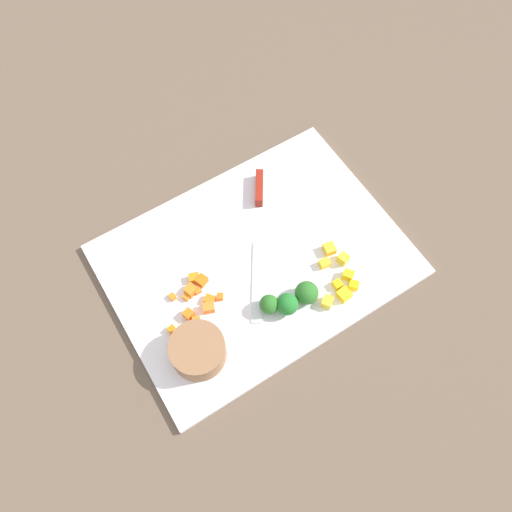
% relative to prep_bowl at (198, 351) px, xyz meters
% --- Properties ---
extents(ground_plane, '(4.00, 4.00, 0.00)m').
position_rel_prep_bowl_xyz_m(ground_plane, '(-0.17, -0.10, -0.04)').
color(ground_plane, brown).
extents(cutting_board, '(0.52, 0.38, 0.01)m').
position_rel_prep_bowl_xyz_m(cutting_board, '(-0.17, -0.10, -0.03)').
color(cutting_board, white).
rests_on(cutting_board, ground_plane).
extents(prep_bowl, '(0.09, 0.09, 0.05)m').
position_rel_prep_bowl_xyz_m(prep_bowl, '(0.00, 0.00, 0.00)').
color(prep_bowl, '#906543').
rests_on(prep_bowl, cutting_board).
extents(chef_knife, '(0.18, 0.26, 0.02)m').
position_rel_prep_bowl_xyz_m(chef_knife, '(-0.23, -0.17, -0.02)').
color(chef_knife, silver).
rests_on(chef_knife, cutting_board).
extents(carrot_dice_0, '(0.01, 0.01, 0.01)m').
position_rel_prep_bowl_xyz_m(carrot_dice_0, '(-0.05, -0.10, -0.02)').
color(carrot_dice_0, orange).
rests_on(carrot_dice_0, cutting_board).
extents(carrot_dice_1, '(0.02, 0.02, 0.01)m').
position_rel_prep_bowl_xyz_m(carrot_dice_1, '(-0.03, -0.10, -0.02)').
color(carrot_dice_1, orange).
rests_on(carrot_dice_1, cutting_board).
extents(carrot_dice_2, '(0.02, 0.02, 0.01)m').
position_rel_prep_bowl_xyz_m(carrot_dice_2, '(-0.06, -0.07, -0.02)').
color(carrot_dice_2, orange).
rests_on(carrot_dice_2, cutting_board).
extents(carrot_dice_3, '(0.02, 0.02, 0.02)m').
position_rel_prep_bowl_xyz_m(carrot_dice_3, '(-0.07, -0.11, -0.02)').
color(carrot_dice_3, orange).
rests_on(carrot_dice_3, cutting_board).
extents(carrot_dice_4, '(0.02, 0.02, 0.01)m').
position_rel_prep_bowl_xyz_m(carrot_dice_4, '(-0.02, -0.05, -0.02)').
color(carrot_dice_4, orange).
rests_on(carrot_dice_4, cutting_board).
extents(carrot_dice_5, '(0.01, 0.01, 0.01)m').
position_rel_prep_bowl_xyz_m(carrot_dice_5, '(-0.01, -0.11, -0.02)').
color(carrot_dice_5, orange).
rests_on(carrot_dice_5, cutting_board).
extents(carrot_dice_6, '(0.02, 0.02, 0.02)m').
position_rel_prep_bowl_xyz_m(carrot_dice_6, '(-0.05, -0.06, -0.02)').
color(carrot_dice_6, orange).
rests_on(carrot_dice_6, cutting_board).
extents(carrot_dice_7, '(0.01, 0.02, 0.01)m').
position_rel_prep_bowl_xyz_m(carrot_dice_7, '(-0.08, -0.07, -0.02)').
color(carrot_dice_7, orange).
rests_on(carrot_dice_7, cutting_board).
extents(carrot_dice_8, '(0.02, 0.02, 0.01)m').
position_rel_prep_bowl_xyz_m(carrot_dice_8, '(-0.06, -0.12, -0.02)').
color(carrot_dice_8, orange).
rests_on(carrot_dice_8, cutting_board).
extents(carrot_dice_9, '(0.02, 0.02, 0.02)m').
position_rel_prep_bowl_xyz_m(carrot_dice_9, '(-0.04, -0.11, -0.02)').
color(carrot_dice_9, orange).
rests_on(carrot_dice_9, cutting_board).
extents(carrot_dice_10, '(0.02, 0.02, 0.02)m').
position_rel_prep_bowl_xyz_m(carrot_dice_10, '(-0.02, -0.07, -0.02)').
color(carrot_dice_10, orange).
rests_on(carrot_dice_10, cutting_board).
extents(carrot_dice_11, '(0.01, 0.01, 0.01)m').
position_rel_prep_bowl_xyz_m(carrot_dice_11, '(0.02, -0.06, -0.02)').
color(carrot_dice_11, orange).
rests_on(carrot_dice_11, cutting_board).
extents(pepper_dice_0, '(0.02, 0.02, 0.01)m').
position_rel_prep_bowl_xyz_m(pepper_dice_0, '(-0.27, -0.02, -0.02)').
color(pepper_dice_0, yellow).
rests_on(pepper_dice_0, cutting_board).
extents(pepper_dice_1, '(0.02, 0.02, 0.01)m').
position_rel_prep_bowl_xyz_m(pepper_dice_1, '(-0.22, 0.02, -0.02)').
color(pepper_dice_1, yellow).
rests_on(pepper_dice_1, cutting_board).
extents(pepper_dice_2, '(0.02, 0.02, 0.01)m').
position_rel_prep_bowl_xyz_m(pepper_dice_2, '(-0.29, 0.04, -0.02)').
color(pepper_dice_2, yellow).
rests_on(pepper_dice_2, cutting_board).
extents(pepper_dice_3, '(0.02, 0.02, 0.02)m').
position_rel_prep_bowl_xyz_m(pepper_dice_3, '(-0.29, 0.02, -0.02)').
color(pepper_dice_3, yellow).
rests_on(pepper_dice_3, cutting_board).
extents(pepper_dice_4, '(0.03, 0.03, 0.02)m').
position_rel_prep_bowl_xyz_m(pepper_dice_4, '(-0.23, 0.04, -0.02)').
color(pepper_dice_4, yellow).
rests_on(pepper_dice_4, cutting_board).
extents(pepper_dice_5, '(0.02, 0.02, 0.02)m').
position_rel_prep_bowl_xyz_m(pepper_dice_5, '(-0.29, -0.04, -0.02)').
color(pepper_dice_5, yellow).
rests_on(pepper_dice_5, cutting_board).
extents(pepper_dice_6, '(0.02, 0.02, 0.02)m').
position_rel_prep_bowl_xyz_m(pepper_dice_6, '(-0.30, -0.01, -0.01)').
color(pepper_dice_6, yellow).
rests_on(pepper_dice_6, cutting_board).
extents(pepper_dice_7, '(0.02, 0.02, 0.02)m').
position_rel_prep_bowl_xyz_m(pepper_dice_7, '(-0.26, 0.04, -0.02)').
color(pepper_dice_7, yellow).
rests_on(pepper_dice_7, cutting_board).
extents(pepper_dice_8, '(0.01, 0.02, 0.01)m').
position_rel_prep_bowl_xyz_m(pepper_dice_8, '(-0.27, 0.02, -0.02)').
color(pepper_dice_8, yellow).
rests_on(pepper_dice_8, cutting_board).
extents(broccoli_floret_0, '(0.04, 0.04, 0.04)m').
position_rel_prep_bowl_xyz_m(broccoli_floret_0, '(-0.17, 0.01, -0.00)').
color(broccoli_floret_0, '#85BD5B').
rests_on(broccoli_floret_0, cutting_board).
extents(broccoli_floret_1, '(0.04, 0.04, 0.04)m').
position_rel_prep_bowl_xyz_m(broccoli_floret_1, '(-0.21, 0.01, -0.00)').
color(broccoli_floret_1, '#97BE6C').
rests_on(broccoli_floret_1, cutting_board).
extents(broccoli_floret_2, '(0.03, 0.03, 0.04)m').
position_rel_prep_bowl_xyz_m(broccoli_floret_2, '(-0.14, -0.01, -0.00)').
color(broccoli_floret_2, '#95B865').
rests_on(broccoli_floret_2, cutting_board).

